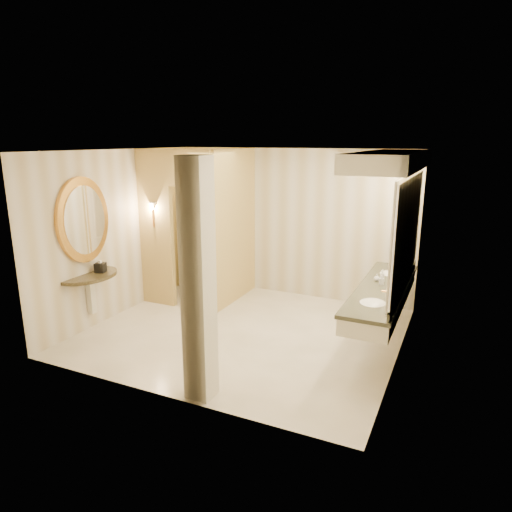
{
  "coord_description": "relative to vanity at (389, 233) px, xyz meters",
  "views": [
    {
      "loc": [
        2.88,
        -5.79,
        2.85
      ],
      "look_at": [
        0.11,
        0.2,
        1.16
      ],
      "focal_mm": 32.0,
      "sensor_mm": 36.0,
      "label": 1
    }
  ],
  "objects": [
    {
      "name": "console_shelf",
      "position": [
        -4.19,
        -1.25,
        -0.29
      ],
      "size": [
        0.98,
        0.98,
        1.94
      ],
      "color": "black",
      "rests_on": "floor"
    },
    {
      "name": "pillar",
      "position": [
        -1.63,
        -2.2,
        -0.28
      ],
      "size": [
        0.29,
        0.29,
        2.7
      ],
      "primitive_type": "cube",
      "color": "beige",
      "rests_on": "floor"
    },
    {
      "name": "tissue_box",
      "position": [
        -4.08,
        -1.1,
        -0.68
      ],
      "size": [
        0.18,
        0.18,
        0.14
      ],
      "primitive_type": "cube",
      "rotation": [
        0.0,
        0.0,
        0.29
      ],
      "color": "black",
      "rests_on": "console_shelf"
    },
    {
      "name": "floor",
      "position": [
        -1.98,
        -0.4,
        -1.63
      ],
      "size": [
        4.5,
        4.5,
        0.0
      ],
      "primitive_type": "plane",
      "color": "white",
      "rests_on": "ground"
    },
    {
      "name": "ceiling",
      "position": [
        -1.98,
        -0.4,
        1.07
      ],
      "size": [
        4.5,
        4.5,
        0.0
      ],
      "primitive_type": "plane",
      "rotation": [
        3.14,
        0.0,
        0.0
      ],
      "color": "white",
      "rests_on": "wall_back"
    },
    {
      "name": "wall_sconce",
      "position": [
        -3.9,
        0.03,
        0.1
      ],
      "size": [
        0.14,
        0.14,
        0.42
      ],
      "color": "#D89045",
      "rests_on": "toilet_closet"
    },
    {
      "name": "toilet_closet",
      "position": [
        -3.11,
        0.56,
        -0.24
      ],
      "size": [
        1.5,
        1.55,
        2.7
      ],
      "color": "#D0BF6D",
      "rests_on": "floor"
    },
    {
      "name": "soap_bottle_b",
      "position": [
        -0.15,
        0.22,
        -0.7
      ],
      "size": [
        0.09,
        0.09,
        0.11
      ],
      "primitive_type": "imported",
      "rotation": [
        0.0,
        0.0,
        -0.11
      ],
      "color": "silver",
      "rests_on": "vanity"
    },
    {
      "name": "wall_left",
      "position": [
        -4.23,
        -0.4,
        -0.28
      ],
      "size": [
        0.02,
        4.0,
        2.7
      ],
      "primitive_type": "cube",
      "color": "beige",
      "rests_on": "floor"
    },
    {
      "name": "wall_right",
      "position": [
        0.27,
        -0.4,
        -0.28
      ],
      "size": [
        0.02,
        4.0,
        2.7
      ],
      "primitive_type": "cube",
      "color": "beige",
      "rests_on": "floor"
    },
    {
      "name": "soap_bottle_c",
      "position": [
        -0.07,
        0.2,
        -0.66
      ],
      "size": [
        0.09,
        0.09,
        0.18
      ],
      "primitive_type": "imported",
      "rotation": [
        0.0,
        0.0,
        -0.34
      ],
      "color": "#C6B28C",
      "rests_on": "vanity"
    },
    {
      "name": "vanity",
      "position": [
        0.0,
        0.0,
        0.0
      ],
      "size": [
        0.75,
        2.79,
        2.09
      ],
      "color": "beige",
      "rests_on": "floor"
    },
    {
      "name": "wall_back",
      "position": [
        -1.98,
        1.6,
        -0.28
      ],
      "size": [
        4.5,
        0.02,
        2.7
      ],
      "primitive_type": "cube",
      "color": "beige",
      "rests_on": "floor"
    },
    {
      "name": "toilet",
      "position": [
        -3.8,
        1.35,
        -1.3
      ],
      "size": [
        0.43,
        0.68,
        0.66
      ],
      "primitive_type": "imported",
      "rotation": [
        0.0,
        0.0,
        3.24
      ],
      "color": "white",
      "rests_on": "floor"
    },
    {
      "name": "soap_bottle_a",
      "position": [
        -0.06,
        0.08,
        -0.69
      ],
      "size": [
        0.07,
        0.08,
        0.13
      ],
      "primitive_type": "imported",
      "rotation": [
        0.0,
        0.0,
        0.29
      ],
      "color": "beige",
      "rests_on": "vanity"
    },
    {
      "name": "wall_front",
      "position": [
        -1.98,
        -2.4,
        -0.28
      ],
      "size": [
        4.5,
        0.02,
        2.7
      ],
      "primitive_type": "cube",
      "color": "beige",
      "rests_on": "floor"
    }
  ]
}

